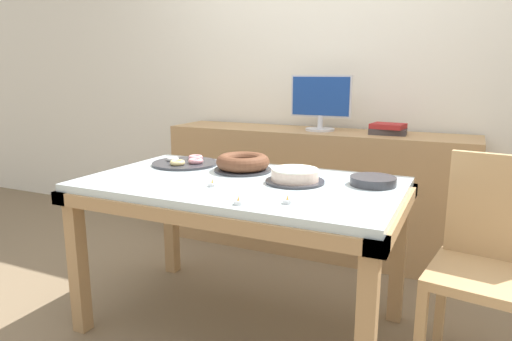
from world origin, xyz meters
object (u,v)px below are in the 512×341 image
object	(u,v)px
computer_monitor	(321,103)
cake_chocolate_round	(295,176)
plate_stack	(373,181)
chair	(490,259)
book_stack	(388,129)
tealight_left_edge	(287,201)
pastry_platter	(186,162)
tealight_near_front	(212,184)
cake_golden_bundt	(243,163)
tealight_near_cakes	(238,202)

from	to	relation	value
computer_monitor	cake_chocolate_round	world-z (taller)	computer_monitor
cake_chocolate_round	plate_stack	size ratio (longest dim) A/B	1.33
chair	book_stack	size ratio (longest dim) A/B	3.90
computer_monitor	tealight_left_edge	distance (m)	1.47
cake_chocolate_round	tealight_left_edge	size ratio (longest dim) A/B	6.96
pastry_platter	book_stack	bearing A→B (deg)	44.30
cake_chocolate_round	tealight_near_front	size ratio (longest dim) A/B	6.96
book_stack	cake_chocolate_round	bearing A→B (deg)	-102.80
cake_chocolate_round	pastry_platter	xyz separation A→B (m)	(-0.71, 0.14, -0.02)
cake_golden_bundt	pastry_platter	distance (m)	0.37
chair	tealight_near_front	world-z (taller)	chair
pastry_platter	tealight_near_front	distance (m)	0.54
computer_monitor	cake_golden_bundt	size ratio (longest dim) A/B	1.41
chair	book_stack	xyz separation A→B (m)	(-0.60, 1.05, 0.39)
pastry_platter	tealight_near_front	xyz separation A→B (m)	(0.39, -0.37, -0.00)
cake_golden_bundt	cake_chocolate_round	bearing A→B (deg)	-20.45
cake_golden_bundt	pastry_platter	size ratio (longest dim) A/B	0.82
cake_golden_bundt	plate_stack	distance (m)	0.68
book_stack	tealight_near_front	world-z (taller)	book_stack
pastry_platter	tealight_near_front	size ratio (longest dim) A/B	9.17
plate_stack	tealight_near_cakes	size ratio (longest dim) A/B	5.25
plate_stack	chair	bearing A→B (deg)	-9.98
chair	tealight_near_front	distance (m)	1.21
book_stack	plate_stack	bearing A→B (deg)	-84.06
cake_chocolate_round	tealight_left_edge	bearing A→B (deg)	-74.30
tealight_left_edge	tealight_near_front	size ratio (longest dim) A/B	1.00
cake_golden_bundt	pastry_platter	xyz separation A→B (m)	(-0.37, 0.01, -0.03)
book_stack	cake_golden_bundt	size ratio (longest dim) A/B	0.80
computer_monitor	tealight_left_edge	bearing A→B (deg)	-77.52
cake_chocolate_round	tealight_near_cakes	size ratio (longest dim) A/B	6.96
computer_monitor	tealight_near_front	size ratio (longest dim) A/B	10.60
tealight_near_cakes	cake_chocolate_round	bearing A→B (deg)	80.38
tealight_left_edge	pastry_platter	bearing A→B (deg)	149.02
tealight_left_edge	tealight_near_front	world-z (taller)	same
tealight_left_edge	book_stack	bearing A→B (deg)	84.05
pastry_platter	plate_stack	size ratio (longest dim) A/B	1.75
computer_monitor	tealight_near_cakes	xyz separation A→B (m)	(0.14, -1.50, -0.29)
plate_stack	tealight_near_cakes	xyz separation A→B (m)	(-0.42, -0.54, -0.01)
chair	tealight_near_cakes	size ratio (longest dim) A/B	23.50
book_stack	cake_chocolate_round	distance (m)	1.10
computer_monitor	tealight_near_front	distance (m)	1.33
computer_monitor	cake_chocolate_round	size ratio (longest dim) A/B	1.52
plate_stack	tealight_near_front	world-z (taller)	plate_stack
computer_monitor	book_stack	xyz separation A→B (m)	(0.46, 0.00, -0.15)
cake_chocolate_round	tealight_near_cakes	xyz separation A→B (m)	(-0.07, -0.44, -0.02)
cake_golden_bundt	tealight_near_front	bearing A→B (deg)	-86.08
computer_monitor	cake_chocolate_round	bearing A→B (deg)	-78.56
chair	tealight_near_cakes	xyz separation A→B (m)	(-0.92, -0.45, 0.25)
computer_monitor	pastry_platter	xyz separation A→B (m)	(-0.49, -0.93, -0.29)
computer_monitor	cake_chocolate_round	xyz separation A→B (m)	(0.22, -1.07, -0.27)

